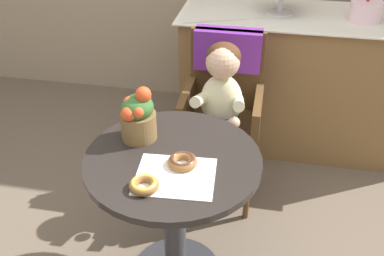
% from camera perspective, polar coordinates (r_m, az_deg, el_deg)
% --- Properties ---
extents(cafe_table, '(0.72, 0.72, 0.72)m').
position_cam_1_polar(cafe_table, '(1.91, -2.35, -8.87)').
color(cafe_table, '#282321').
rests_on(cafe_table, ground).
extents(wicker_chair, '(0.42, 0.45, 0.95)m').
position_cam_1_polar(wicker_chair, '(2.41, 4.19, 4.79)').
color(wicker_chair, brown).
rests_on(wicker_chair, ground).
extents(seated_child, '(0.27, 0.32, 0.73)m').
position_cam_1_polar(seated_child, '(2.26, 3.72, 3.78)').
color(seated_child, beige).
rests_on(seated_child, ground).
extents(paper_napkin, '(0.32, 0.27, 0.00)m').
position_cam_1_polar(paper_napkin, '(1.68, -2.17, -6.25)').
color(paper_napkin, white).
rests_on(paper_napkin, cafe_table).
extents(donut_front, '(0.12, 0.12, 0.04)m').
position_cam_1_polar(donut_front, '(1.72, -1.24, -4.29)').
color(donut_front, '#936033').
rests_on(donut_front, cafe_table).
extents(donut_mid, '(0.11, 0.11, 0.03)m').
position_cam_1_polar(donut_mid, '(1.62, -6.22, -7.26)').
color(donut_mid, '#936033').
rests_on(donut_mid, cafe_table).
extents(flower_vase, '(0.15, 0.16, 0.24)m').
position_cam_1_polar(flower_vase, '(1.84, -7.00, 1.59)').
color(flower_vase, brown).
rests_on(flower_vase, cafe_table).
extents(display_counter, '(1.56, 0.62, 0.90)m').
position_cam_1_polar(display_counter, '(2.99, 13.75, 5.87)').
color(display_counter, olive).
rests_on(display_counter, ground).
extents(round_layer_cake, '(0.18, 0.18, 0.14)m').
position_cam_1_polar(round_layer_cake, '(2.81, 21.52, 13.88)').
color(round_layer_cake, silver).
rests_on(round_layer_cake, display_counter).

